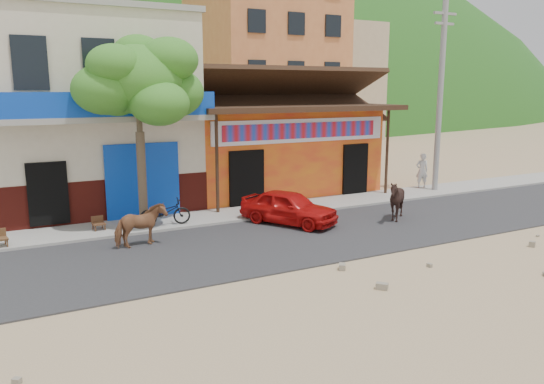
{
  "coord_description": "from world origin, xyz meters",
  "views": [
    {
      "loc": [
        -8.67,
        -10.79,
        4.44
      ],
      "look_at": [
        -1.41,
        3.0,
        1.4
      ],
      "focal_mm": 35.0,
      "sensor_mm": 36.0,
      "label": 1
    }
  ],
  "objects_px": {
    "red_car": "(289,207)",
    "cafe_chair_left": "(98,218)",
    "tree": "(140,132)",
    "cow_tan": "(140,226)",
    "cow_dark": "(396,200)",
    "utility_pole": "(440,97)",
    "scooter": "(165,212)",
    "pedestrian": "(422,171)"
  },
  "relations": [
    {
      "from": "red_car",
      "to": "tree",
      "type": "bearing_deg",
      "value": 128.31
    },
    {
      "from": "cow_dark",
      "to": "tree",
      "type": "bearing_deg",
      "value": -109.01
    },
    {
      "from": "tree",
      "to": "cow_dark",
      "type": "bearing_deg",
      "value": -21.39
    },
    {
      "from": "cow_tan",
      "to": "red_car",
      "type": "distance_m",
      "value": 4.98
    },
    {
      "from": "red_car",
      "to": "cafe_chair_left",
      "type": "height_order",
      "value": "red_car"
    },
    {
      "from": "pedestrian",
      "to": "utility_pole",
      "type": "bearing_deg",
      "value": 128.75
    },
    {
      "from": "cow_tan",
      "to": "cafe_chair_left",
      "type": "distance_m",
      "value": 2.25
    },
    {
      "from": "utility_pole",
      "to": "red_car",
      "type": "bearing_deg",
      "value": -166.99
    },
    {
      "from": "red_car",
      "to": "pedestrian",
      "type": "distance_m",
      "value": 8.63
    },
    {
      "from": "tree",
      "to": "cow_dark",
      "type": "relative_size",
      "value": 4.28
    },
    {
      "from": "scooter",
      "to": "tree",
      "type": "bearing_deg",
      "value": 69.05
    },
    {
      "from": "cow_tan",
      "to": "cow_dark",
      "type": "height_order",
      "value": "cow_dark"
    },
    {
      "from": "pedestrian",
      "to": "cafe_chair_left",
      "type": "height_order",
      "value": "pedestrian"
    },
    {
      "from": "tree",
      "to": "red_car",
      "type": "distance_m",
      "value": 5.34
    },
    {
      "from": "cow_tan",
      "to": "cafe_chair_left",
      "type": "bearing_deg",
      "value": 9.89
    },
    {
      "from": "tree",
      "to": "cafe_chair_left",
      "type": "relative_size",
      "value": 7.65
    },
    {
      "from": "utility_pole",
      "to": "scooter",
      "type": "bearing_deg",
      "value": -177.5
    },
    {
      "from": "cow_tan",
      "to": "cafe_chair_left",
      "type": "relative_size",
      "value": 1.83
    },
    {
      "from": "tree",
      "to": "cafe_chair_left",
      "type": "bearing_deg",
      "value": 177.18
    },
    {
      "from": "tree",
      "to": "utility_pole",
      "type": "relative_size",
      "value": 0.75
    },
    {
      "from": "tree",
      "to": "cow_dark",
      "type": "distance_m",
      "value": 8.72
    },
    {
      "from": "cow_tan",
      "to": "pedestrian",
      "type": "distance_m",
      "value": 13.51
    },
    {
      "from": "pedestrian",
      "to": "scooter",
      "type": "bearing_deg",
      "value": 26.37
    },
    {
      "from": "cow_tan",
      "to": "scooter",
      "type": "relative_size",
      "value": 0.88
    },
    {
      "from": "utility_pole",
      "to": "cow_dark",
      "type": "bearing_deg",
      "value": -146.83
    },
    {
      "from": "scooter",
      "to": "pedestrian",
      "type": "relative_size",
      "value": 1.06
    },
    {
      "from": "tree",
      "to": "cafe_chair_left",
      "type": "height_order",
      "value": "tree"
    },
    {
      "from": "tree",
      "to": "scooter",
      "type": "relative_size",
      "value": 3.68
    },
    {
      "from": "tree",
      "to": "scooter",
      "type": "distance_m",
      "value": 2.66
    },
    {
      "from": "tree",
      "to": "utility_pole",
      "type": "height_order",
      "value": "utility_pole"
    },
    {
      "from": "cow_tan",
      "to": "cow_dark",
      "type": "distance_m",
      "value": 8.48
    },
    {
      "from": "cow_tan",
      "to": "cafe_chair_left",
      "type": "height_order",
      "value": "cow_tan"
    },
    {
      "from": "scooter",
      "to": "cafe_chair_left",
      "type": "height_order",
      "value": "scooter"
    },
    {
      "from": "tree",
      "to": "cafe_chair_left",
      "type": "xyz_separation_m",
      "value": [
        -1.4,
        0.07,
        -2.61
      ]
    },
    {
      "from": "scooter",
      "to": "cafe_chair_left",
      "type": "xyz_separation_m",
      "value": [
        -2.0,
        0.4,
        -0.04
      ]
    },
    {
      "from": "cow_dark",
      "to": "scooter",
      "type": "bearing_deg",
      "value": -108.33
    },
    {
      "from": "pedestrian",
      "to": "cow_tan",
      "type": "bearing_deg",
      "value": 33.07
    },
    {
      "from": "cow_tan",
      "to": "scooter",
      "type": "distance_m",
      "value": 2.08
    },
    {
      "from": "utility_pole",
      "to": "pedestrian",
      "type": "xyz_separation_m",
      "value": [
        -0.2,
        0.62,
        -3.23
      ]
    },
    {
      "from": "utility_pole",
      "to": "pedestrian",
      "type": "bearing_deg",
      "value": 107.87
    },
    {
      "from": "utility_pole",
      "to": "cow_tan",
      "type": "relative_size",
      "value": 5.58
    },
    {
      "from": "pedestrian",
      "to": "cafe_chair_left",
      "type": "xyz_separation_m",
      "value": [
        -14.0,
        -0.75,
        -0.37
      ]
    }
  ]
}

